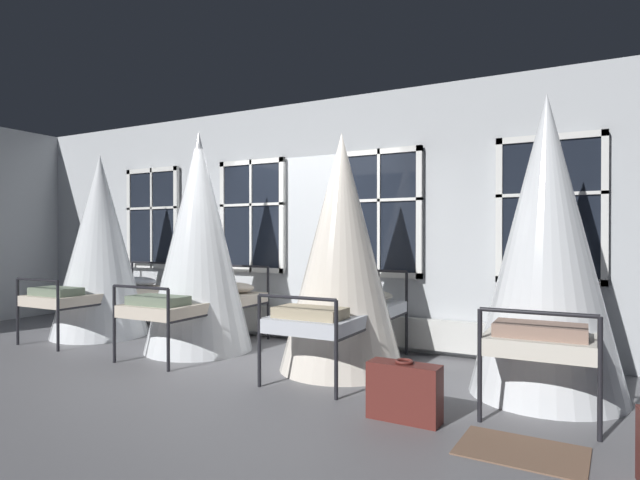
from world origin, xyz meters
TOP-DOWN VIEW (x-y plane):
  - ground at (0.00, 0.00)m, footprint 19.74×19.74m
  - back_wall_with_windows at (0.00, 1.25)m, footprint 10.87×0.10m
  - window_bank at (0.00, 1.13)m, footprint 6.95×0.10m
  - cot_first at (-2.88, 0.12)m, footprint 1.33×1.94m
  - cot_second at (-1.00, 0.06)m, footprint 1.33×1.94m
  - cot_third at (0.97, 0.07)m, footprint 1.33×1.93m
  - cot_fourth at (2.97, 0.11)m, footprint 1.33×1.94m
  - rug_fourth at (2.93, -1.27)m, footprint 0.82×0.59m
  - suitcase_dark at (2.06, -1.08)m, footprint 0.57×0.23m

SIDE VIEW (x-z plane):
  - ground at x=0.00m, z-range 0.00..0.00m
  - rug_fourth at x=2.93m, z-range 0.00..0.01m
  - suitcase_dark at x=2.06m, z-range -0.01..0.46m
  - window_bank at x=0.00m, z-range -0.25..2.19m
  - cot_third at x=0.97m, z-range -0.04..2.48m
  - cot_first at x=-2.88m, z-range -0.04..2.55m
  - cot_fourth at x=2.97m, z-range -0.04..2.65m
  - cot_second at x=-1.00m, z-range -0.04..2.68m
  - back_wall_with_windows at x=0.00m, z-range 0.00..3.24m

